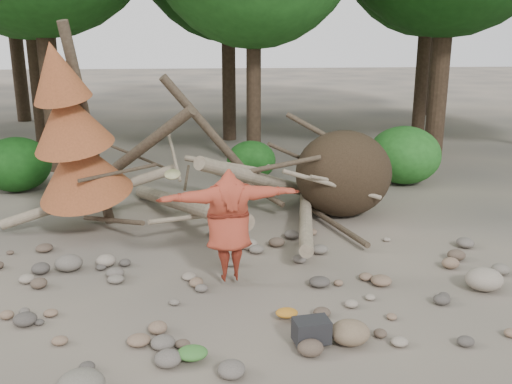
{
  "coord_description": "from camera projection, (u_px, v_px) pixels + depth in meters",
  "views": [
    {
      "loc": [
        -0.58,
        -8.04,
        4.1
      ],
      "look_at": [
        0.33,
        1.5,
        1.4
      ],
      "focal_mm": 40.0,
      "sensor_mm": 36.0,
      "label": 1
    }
  ],
  "objects": [
    {
      "name": "backpack",
      "position": [
        311.0,
        334.0,
        7.69
      ],
      "size": [
        0.52,
        0.38,
        0.32
      ],
      "primitive_type": "cube",
      "rotation": [
        0.0,
        0.0,
        0.14
      ],
      "color": "black",
      "rests_on": "ground"
    },
    {
      "name": "boulder_mid_left",
      "position": [
        69.0,
        263.0,
        10.11
      ],
      "size": [
        0.48,
        0.44,
        0.29
      ],
      "primitive_type": "ellipsoid",
      "color": "#625B52",
      "rests_on": "ground"
    },
    {
      "name": "bush_mid",
      "position": [
        251.0,
        160.0,
        16.26
      ],
      "size": [
        1.4,
        1.4,
        1.12
      ],
      "primitive_type": "ellipsoid",
      "color": "#1C5819",
      "rests_on": "ground"
    },
    {
      "name": "bush_right",
      "position": [
        404.0,
        155.0,
        15.82
      ],
      "size": [
        2.0,
        2.0,
        1.6
      ],
      "primitive_type": "ellipsoid",
      "color": "#246820",
      "rests_on": "ground"
    },
    {
      "name": "ground",
      "position": [
        244.0,
        305.0,
        8.87
      ],
      "size": [
        120.0,
        120.0,
        0.0
      ],
      "primitive_type": "plane",
      "color": "#514C44",
      "rests_on": "ground"
    },
    {
      "name": "boulder_front_right",
      "position": [
        350.0,
        332.0,
        7.74
      ],
      "size": [
        0.55,
        0.49,
        0.33
      ],
      "primitive_type": "ellipsoid",
      "color": "#76614A",
      "rests_on": "ground"
    },
    {
      "name": "cloth_orange",
      "position": [
        287.0,
        316.0,
        8.4
      ],
      "size": [
        0.33,
        0.27,
        0.12
      ],
      "primitive_type": "ellipsoid",
      "color": "#A6681C",
      "rests_on": "ground"
    },
    {
      "name": "cloth_green",
      "position": [
        193.0,
        356.0,
        7.33
      ],
      "size": [
        0.4,
        0.33,
        0.15
      ],
      "primitive_type": "ellipsoid",
      "color": "#346A2A",
      "rests_on": "ground"
    },
    {
      "name": "bush_left",
      "position": [
        16.0,
        164.0,
        15.07
      ],
      "size": [
        1.8,
        1.8,
        1.44
      ],
      "primitive_type": "ellipsoid",
      "color": "#144512",
      "rests_on": "ground"
    },
    {
      "name": "deadfall_pile",
      "position": [
        319.0,
        177.0,
        12.86
      ],
      "size": [
        8.55,
        5.24,
        3.3
      ],
      "color": "#332619",
      "rests_on": "ground"
    },
    {
      "name": "dead_conifer",
      "position": [
        73.0,
        136.0,
        11.24
      ],
      "size": [
        2.06,
        2.16,
        4.35
      ],
      "color": "#4C3F30",
      "rests_on": "ground"
    },
    {
      "name": "frisbee_thrower",
      "position": [
        229.0,
        225.0,
        9.39
      ],
      "size": [
        2.41,
        1.01,
        2.0
      ],
      "color": "#9B3523",
      "rests_on": "ground"
    },
    {
      "name": "boulder_front_left",
      "position": [
        81.0,
        384.0,
        6.59
      ],
      "size": [
        0.55,
        0.5,
        0.33
      ],
      "primitive_type": "ellipsoid",
      "color": "#6B6559",
      "rests_on": "ground"
    },
    {
      "name": "boulder_mid_right",
      "position": [
        484.0,
        279.0,
        9.35
      ],
      "size": [
        0.61,
        0.55,
        0.37
      ],
      "primitive_type": "ellipsoid",
      "color": "gray",
      "rests_on": "ground"
    }
  ]
}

